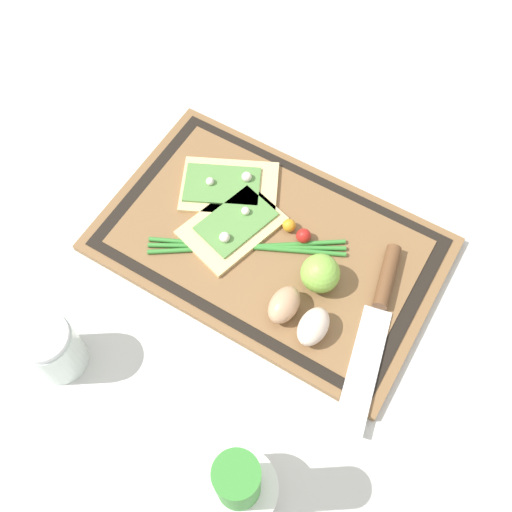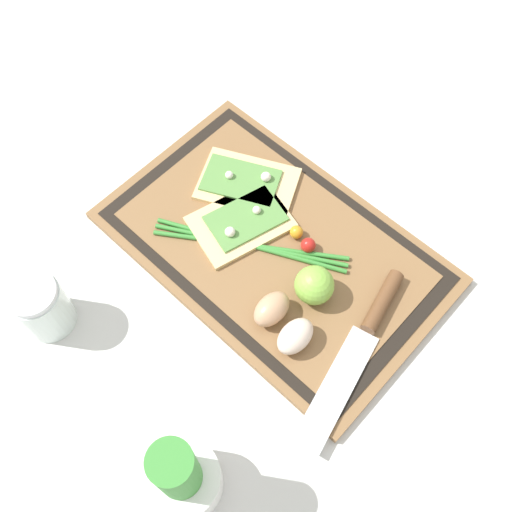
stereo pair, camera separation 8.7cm
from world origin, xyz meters
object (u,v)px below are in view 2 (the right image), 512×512
at_px(pizza_slice_far, 242,221).
at_px(lime, 314,285).
at_px(egg_brown, 272,309).
at_px(herb_pot, 181,477).
at_px(knife, 369,327).
at_px(egg_pink, 295,336).
at_px(pizza_slice_near, 246,183).
at_px(cherry_tomato_red, 308,245).
at_px(cherry_tomato_yellow, 296,232).
at_px(sauce_jar, 43,308).

relative_size(pizza_slice_far, lime, 2.95).
relative_size(egg_brown, herb_pot, 0.34).
bearing_deg(knife, egg_pink, 52.70).
bearing_deg(herb_pot, pizza_slice_near, -56.05).
distance_m(egg_brown, cherry_tomato_red, 0.12).
relative_size(pizza_slice_near, cherry_tomato_yellow, 8.83).
relative_size(egg_brown, cherry_tomato_red, 2.61).
relative_size(pizza_slice_near, lime, 3.19).
bearing_deg(herb_pot, egg_pink, -84.21).
distance_m(egg_pink, herb_pot, 0.23).
xyz_separation_m(egg_pink, lime, (0.03, -0.07, 0.01)).
distance_m(egg_brown, egg_pink, 0.05).
distance_m(egg_brown, sauce_jar, 0.32).
bearing_deg(egg_brown, lime, -108.36).
bearing_deg(cherry_tomato_yellow, sauce_jar, 63.25).
bearing_deg(cherry_tomato_yellow, pizza_slice_far, 28.12).
height_order(knife, sauce_jar, sauce_jar).
xyz_separation_m(egg_brown, cherry_tomato_red, (0.03, -0.12, -0.01)).
distance_m(cherry_tomato_red, cherry_tomato_yellow, 0.03).
distance_m(pizza_slice_near, herb_pot, 0.46).
xyz_separation_m(pizza_slice_near, egg_pink, (-0.23, 0.15, 0.01)).
bearing_deg(cherry_tomato_red, egg_pink, 123.70).
height_order(cherry_tomato_red, herb_pot, herb_pot).
relative_size(pizza_slice_near, pizza_slice_far, 1.08).
height_order(lime, cherry_tomato_yellow, lime).
bearing_deg(egg_brown, pizza_slice_far, -30.89).
height_order(pizza_slice_near, pizza_slice_far, same).
relative_size(knife, lime, 4.95).
xyz_separation_m(cherry_tomato_red, sauce_jar, (0.20, 0.33, 0.01)).
distance_m(egg_pink, cherry_tomato_yellow, 0.17).
relative_size(pizza_slice_near, cherry_tomato_red, 7.95).
bearing_deg(cherry_tomato_red, egg_brown, 105.43).
height_order(pizza_slice_near, sauce_jar, sauce_jar).
xyz_separation_m(pizza_slice_far, egg_pink, (-0.19, 0.09, 0.01)).
distance_m(pizza_slice_far, knife, 0.25).
relative_size(lime, sauce_jar, 0.58).
distance_m(pizza_slice_far, cherry_tomato_red, 0.11).
xyz_separation_m(herb_pot, sauce_jar, (0.30, -0.02, -0.02)).
bearing_deg(sauce_jar, pizza_slice_far, -107.69).
distance_m(knife, herb_pot, 0.32).
bearing_deg(cherry_tomato_red, cherry_tomato_yellow, -11.18).
height_order(knife, egg_brown, egg_brown).
xyz_separation_m(egg_brown, egg_pink, (-0.05, 0.01, 0.00)).
distance_m(knife, lime, 0.10).
height_order(cherry_tomato_red, sauce_jar, sauce_jar).
bearing_deg(knife, herb_pot, 82.73).
bearing_deg(cherry_tomato_yellow, lime, 145.31).
distance_m(pizza_slice_far, egg_pink, 0.21).
xyz_separation_m(knife, sauce_jar, (0.34, 0.29, 0.02)).
bearing_deg(pizza_slice_far, egg_pink, 154.51).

